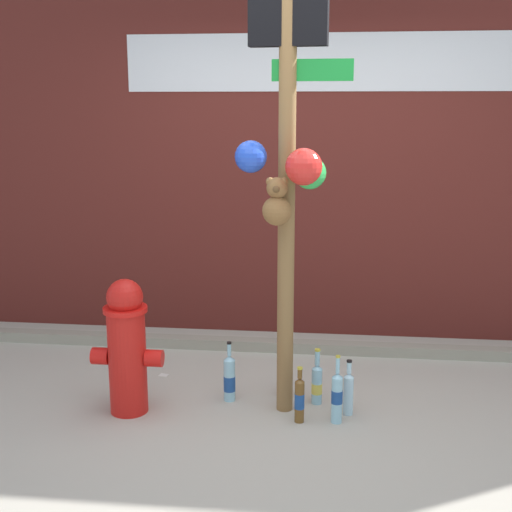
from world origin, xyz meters
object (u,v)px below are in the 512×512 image
Objects in this scene: bottle_0 at (337,396)px; bottle_3 at (348,392)px; fire_hydrant at (127,346)px; bottle_1 at (317,383)px; bottle_4 at (299,399)px; bottle_2 at (285,374)px; bottle_5 at (229,378)px; memorial_post at (287,158)px.

bottle_3 is (0.07, 0.12, -0.02)m from bottle_0.
fire_hydrant is 1.21m from bottle_1.
fire_hydrant reaches higher than bottle_0.
fire_hydrant is 1.09m from bottle_4.
bottle_3 is (0.40, -0.24, 0.00)m from bottle_2.
bottle_4 is at bearing -109.64° from bottle_1.
bottle_3 is 0.89× the size of bottle_5.
fire_hydrant is 1.30m from bottle_0.
bottle_2 is at bearing 94.24° from memorial_post.
bottle_1 is 0.24m from bottle_2.
bottle_2 is 1.00× the size of bottle_3.
bottle_4 is at bearing -154.87° from bottle_3.
memorial_post reaches higher than bottle_0.
bottle_0 reaches higher than bottle_2.
bottle_1 is 0.24m from bottle_3.
fire_hydrant reaches higher than bottle_5.
bottle_1 is at bearing 11.86° from fire_hydrant.
bottle_4 is (1.05, -0.03, -0.28)m from fire_hydrant.
fire_hydrant is 2.41× the size of bottle_3.
bottle_3 reaches higher than bottle_4.
bottle_3 is 0.76m from bottle_5.
bottle_2 reaches higher than bottle_4.
bottle_4 is at bearing -50.19° from memorial_post.
bottle_1 is (1.15, 0.24, -0.29)m from fire_hydrant.
bottle_3 is at bearing -30.79° from bottle_2.
bottle_0 is (0.31, -0.10, -1.39)m from memorial_post.
fire_hydrant is at bearing 179.53° from bottle_0.
bottle_5 is (-0.36, 0.14, -1.41)m from memorial_post.
bottle_2 is 0.47m from bottle_3.
bottle_1 is at bearing 116.30° from bottle_0.
bottle_5 is (0.59, 0.22, -0.28)m from fire_hydrant.
bottle_0 is at bearing -120.62° from bottle_3.
bottle_5 is at bearing 151.11° from bottle_4.
bottle_2 is at bearing 152.91° from bottle_1.
bottle_2 and bottle_3 have the same top height.
bottle_1 is (-0.12, 0.25, -0.03)m from bottle_0.
bottle_4 is at bearing -28.89° from bottle_5.
bottle_2 is 0.89× the size of bottle_5.
memorial_post is at bearing 5.08° from fire_hydrant.
bottle_2 is (-0.33, 0.36, -0.02)m from bottle_0.
bottle_1 is at bearing 39.24° from memorial_post.
bottle_0 is 0.22m from bottle_4.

